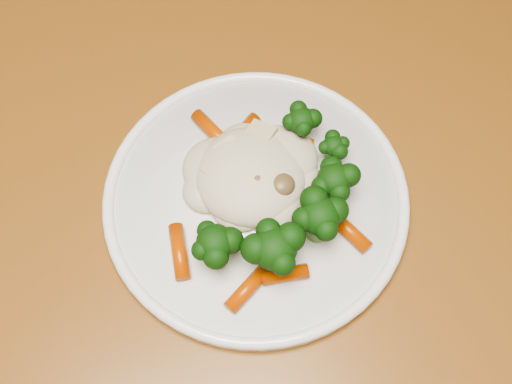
{
  "coord_description": "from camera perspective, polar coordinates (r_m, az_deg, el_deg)",
  "views": [
    {
      "loc": [
        -0.24,
        -0.17,
        1.24
      ],
      "look_at": [
        -0.17,
        0.06,
        0.77
      ],
      "focal_mm": 45.0,
      "sensor_mm": 36.0,
      "label": 1
    }
  ],
  "objects": [
    {
      "name": "meal",
      "position": [
        0.52,
        1.26,
        -0.15
      ],
      "size": [
        0.17,
        0.19,
        0.05
      ],
      "color": "beige",
      "rests_on": "plate"
    },
    {
      "name": "dining_table",
      "position": [
        0.64,
        -9.03,
        -6.61
      ],
      "size": [
        1.34,
        1.04,
        0.75
      ],
      "rotation": [
        0.0,
        0.0,
        0.22
      ],
      "color": "brown",
      "rests_on": "ground"
    },
    {
      "name": "plate",
      "position": [
        0.54,
        -0.0,
        -0.68
      ],
      "size": [
        0.26,
        0.26,
        0.01
      ],
      "primitive_type": "cylinder",
      "color": "white",
      "rests_on": "dining_table"
    }
  ]
}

